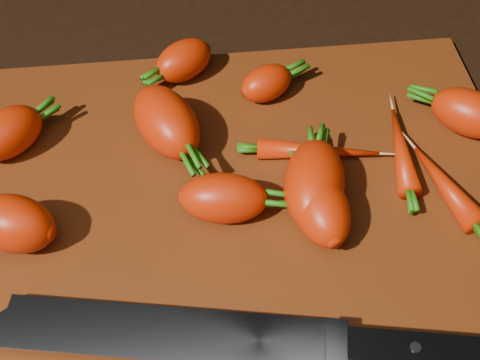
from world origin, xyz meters
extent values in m
cube|color=black|center=(0.00, 0.00, -0.01)|extent=(2.00, 2.00, 0.01)
cube|color=#662D11|center=(0.00, 0.00, 0.01)|extent=(0.50, 0.40, 0.01)
ellipsoid|color=red|center=(-0.20, 0.08, 0.03)|extent=(0.08, 0.08, 0.04)
ellipsoid|color=red|center=(-0.19, -0.02, 0.04)|extent=(0.08, 0.07, 0.05)
ellipsoid|color=red|center=(-0.06, 0.08, 0.04)|extent=(0.08, 0.10, 0.05)
ellipsoid|color=red|center=(0.06, -0.03, 0.04)|extent=(0.06, 0.08, 0.05)
ellipsoid|color=red|center=(-0.04, 0.17, 0.03)|extent=(0.07, 0.07, 0.04)
ellipsoid|color=red|center=(0.04, 0.13, 0.03)|extent=(0.06, 0.06, 0.04)
ellipsoid|color=red|center=(0.22, 0.06, 0.03)|extent=(0.08, 0.08, 0.04)
ellipsoid|color=red|center=(0.15, 0.04, 0.02)|extent=(0.03, 0.10, 0.02)
ellipsoid|color=red|center=(0.07, 0.04, 0.02)|extent=(0.11, 0.04, 0.02)
ellipsoid|color=red|center=(0.18, -0.01, 0.02)|extent=(0.05, 0.10, 0.02)
ellipsoid|color=red|center=(0.06, -0.01, 0.04)|extent=(0.07, 0.10, 0.05)
ellipsoid|color=red|center=(-0.02, -0.01, 0.03)|extent=(0.08, 0.05, 0.04)
cube|color=gray|center=(-0.19, -0.10, 0.02)|extent=(0.24, 0.09, 0.00)
cube|color=gray|center=(-0.06, -0.12, 0.02)|extent=(0.02, 0.04, 0.02)
cube|color=black|center=(0.01, -0.14, 0.02)|extent=(0.14, 0.05, 0.02)
cylinder|color=#B2B2B7|center=(-0.01, -0.13, 0.03)|extent=(0.01, 0.01, 0.00)
camera|label=1|loc=(-0.04, -0.35, 0.47)|focal=50.00mm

